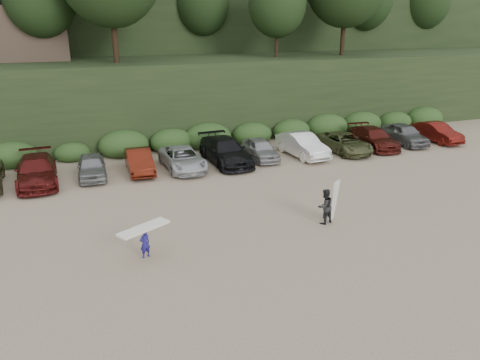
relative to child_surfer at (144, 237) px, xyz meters
name	(u,v)px	position (x,y,z in m)	size (l,w,h in m)	color
ground	(284,223)	(6.66, 0.98, -0.90)	(120.00, 120.00, 0.00)	tan
parked_cars	(202,155)	(5.63, 10.97, -0.15)	(39.21, 5.88, 1.64)	#9B9BA0
child_surfer	(144,237)	(0.00, 0.00, 0.00)	(2.23, 1.56, 1.32)	navy
adult_surfer	(326,206)	(8.43, 0.33, -0.04)	(1.32, 0.81, 1.98)	black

